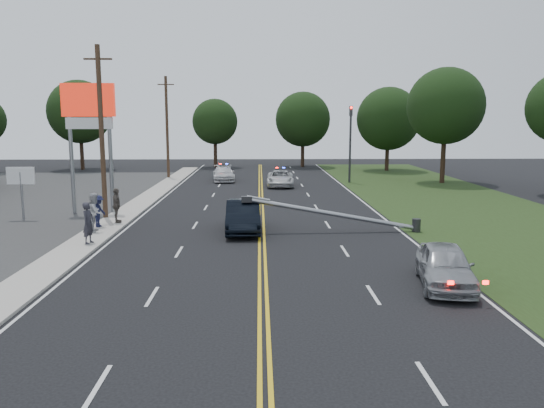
{
  "coord_description": "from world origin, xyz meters",
  "views": [
    {
      "loc": [
        -0.11,
        -19.0,
        5.82
      ],
      "look_at": [
        0.51,
        6.82,
        1.7
      ],
      "focal_mm": 35.0,
      "sensor_mm": 36.0,
      "label": 1
    }
  ],
  "objects_px": {
    "fallen_streetlight": "(342,215)",
    "utility_pole_far": "(167,127)",
    "bystander_b": "(95,212)",
    "bystander_d": "(117,205)",
    "utility_pole_mid": "(102,133)",
    "emergency_b": "(224,174)",
    "crashed_sedan": "(243,216)",
    "bystander_c": "(98,211)",
    "waiting_sedan": "(445,265)",
    "traffic_signal": "(350,137)",
    "bystander_a": "(88,223)",
    "pylon_sign": "(89,117)",
    "emergency_a": "(280,178)",
    "small_sign": "(21,180)"
  },
  "relations": [
    {
      "from": "crashed_sedan",
      "to": "small_sign",
      "type": "bearing_deg",
      "value": 162.74
    },
    {
      "from": "crashed_sedan",
      "to": "bystander_c",
      "type": "xyz_separation_m",
      "value": [
        -7.78,
        0.85,
        0.16
      ]
    },
    {
      "from": "pylon_sign",
      "to": "traffic_signal",
      "type": "height_order",
      "value": "pylon_sign"
    },
    {
      "from": "traffic_signal",
      "to": "bystander_a",
      "type": "height_order",
      "value": "traffic_signal"
    },
    {
      "from": "bystander_b",
      "to": "bystander_d",
      "type": "xyz_separation_m",
      "value": [
        0.48,
        2.35,
        -0.03
      ]
    },
    {
      "from": "emergency_b",
      "to": "bystander_a",
      "type": "xyz_separation_m",
      "value": [
        -4.52,
        -26.26,
        0.38
      ]
    },
    {
      "from": "pylon_sign",
      "to": "fallen_streetlight",
      "type": "relative_size",
      "value": 0.85
    },
    {
      "from": "utility_pole_far",
      "to": "bystander_c",
      "type": "relative_size",
      "value": 5.84
    },
    {
      "from": "pylon_sign",
      "to": "crashed_sedan",
      "type": "distance_m",
      "value": 12.24
    },
    {
      "from": "bystander_a",
      "to": "bystander_d",
      "type": "relative_size",
      "value": 1.0
    },
    {
      "from": "fallen_streetlight",
      "to": "bystander_d",
      "type": "distance_m",
      "value": 12.49
    },
    {
      "from": "pylon_sign",
      "to": "waiting_sedan",
      "type": "xyz_separation_m",
      "value": [
        16.92,
        -15.08,
        -5.25
      ]
    },
    {
      "from": "emergency_a",
      "to": "bystander_c",
      "type": "bearing_deg",
      "value": -117.97
    },
    {
      "from": "pylon_sign",
      "to": "bystander_c",
      "type": "bearing_deg",
      "value": -70.03
    },
    {
      "from": "bystander_c",
      "to": "fallen_streetlight",
      "type": "bearing_deg",
      "value": -80.98
    },
    {
      "from": "emergency_a",
      "to": "bystander_c",
      "type": "height_order",
      "value": "bystander_c"
    },
    {
      "from": "bystander_d",
      "to": "crashed_sedan",
      "type": "bearing_deg",
      "value": -119.17
    },
    {
      "from": "fallen_streetlight",
      "to": "waiting_sedan",
      "type": "bearing_deg",
      "value": -76.21
    },
    {
      "from": "bystander_b",
      "to": "bystander_c",
      "type": "distance_m",
      "value": 1.22
    },
    {
      "from": "bystander_c",
      "to": "bystander_d",
      "type": "xyz_separation_m",
      "value": [
        0.67,
        1.16,
        0.12
      ]
    },
    {
      "from": "utility_pole_far",
      "to": "crashed_sedan",
      "type": "height_order",
      "value": "utility_pole_far"
    },
    {
      "from": "fallen_streetlight",
      "to": "emergency_a",
      "type": "bearing_deg",
      "value": 97.22
    },
    {
      "from": "utility_pole_mid",
      "to": "utility_pole_far",
      "type": "relative_size",
      "value": 1.0
    },
    {
      "from": "small_sign",
      "to": "traffic_signal",
      "type": "distance_m",
      "value": 28.72
    },
    {
      "from": "pylon_sign",
      "to": "emergency_b",
      "type": "relative_size",
      "value": 1.64
    },
    {
      "from": "fallen_streetlight",
      "to": "emergency_b",
      "type": "height_order",
      "value": "fallen_streetlight"
    },
    {
      "from": "fallen_streetlight",
      "to": "utility_pole_far",
      "type": "bearing_deg",
      "value": 117.24
    },
    {
      "from": "pylon_sign",
      "to": "emergency_b",
      "type": "bearing_deg",
      "value": 68.34
    },
    {
      "from": "traffic_signal",
      "to": "emergency_b",
      "type": "distance_m",
      "value": 12.43
    },
    {
      "from": "utility_pole_mid",
      "to": "emergency_b",
      "type": "distance_m",
      "value": 20.83
    },
    {
      "from": "waiting_sedan",
      "to": "bystander_b",
      "type": "distance_m",
      "value": 17.51
    },
    {
      "from": "small_sign",
      "to": "emergency_a",
      "type": "distance_m",
      "value": 22.06
    },
    {
      "from": "small_sign",
      "to": "waiting_sedan",
      "type": "bearing_deg",
      "value": -32.64
    },
    {
      "from": "crashed_sedan",
      "to": "bystander_a",
      "type": "distance_m",
      "value": 7.71
    },
    {
      "from": "utility_pole_mid",
      "to": "bystander_d",
      "type": "height_order",
      "value": "utility_pole_mid"
    },
    {
      "from": "bystander_a",
      "to": "emergency_b",
      "type": "bearing_deg",
      "value": 3.33
    },
    {
      "from": "crashed_sedan",
      "to": "bystander_b",
      "type": "height_order",
      "value": "bystander_b"
    },
    {
      "from": "traffic_signal",
      "to": "waiting_sedan",
      "type": "distance_m",
      "value": 31.32
    },
    {
      "from": "bystander_a",
      "to": "bystander_b",
      "type": "distance_m",
      "value": 2.73
    },
    {
      "from": "emergency_b",
      "to": "bystander_d",
      "type": "distance_m",
      "value": 21.71
    },
    {
      "from": "emergency_a",
      "to": "bystander_a",
      "type": "height_order",
      "value": "bystander_a"
    },
    {
      "from": "crashed_sedan",
      "to": "bystander_b",
      "type": "bearing_deg",
      "value": -178.93
    },
    {
      "from": "emergency_a",
      "to": "emergency_b",
      "type": "height_order",
      "value": "emergency_b"
    },
    {
      "from": "crashed_sedan",
      "to": "bystander_d",
      "type": "bearing_deg",
      "value": 162.71
    },
    {
      "from": "traffic_signal",
      "to": "emergency_a",
      "type": "height_order",
      "value": "traffic_signal"
    },
    {
      "from": "crashed_sedan",
      "to": "pylon_sign",
      "type": "bearing_deg",
      "value": 147.73
    },
    {
      "from": "bystander_b",
      "to": "fallen_streetlight",
      "type": "bearing_deg",
      "value": -92.4
    },
    {
      "from": "crashed_sedan",
      "to": "waiting_sedan",
      "type": "height_order",
      "value": "crashed_sedan"
    },
    {
      "from": "waiting_sedan",
      "to": "utility_pole_mid",
      "type": "bearing_deg",
      "value": 150.7
    },
    {
      "from": "traffic_signal",
      "to": "bystander_a",
      "type": "bearing_deg",
      "value": -123.51
    }
  ]
}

